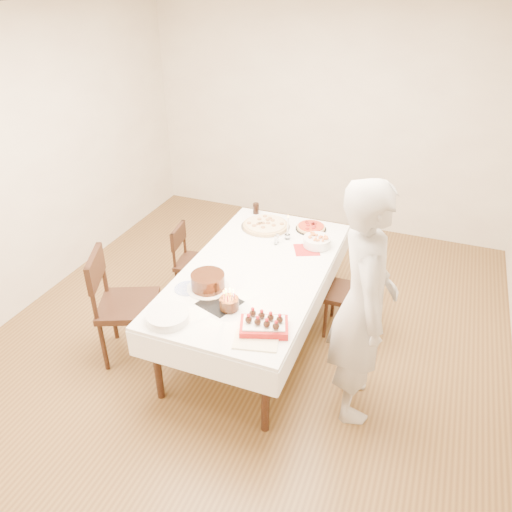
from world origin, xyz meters
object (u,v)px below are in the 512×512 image
(taper_candle, at_px, (288,227))
(birthday_cake, at_px, (229,300))
(chair_left_savory, at_px, (196,263))
(chair_right_savory, at_px, (349,294))
(person, at_px, (363,305))
(cola_glass, at_px, (256,208))
(chair_left_dessert, at_px, (128,306))
(dining_table, at_px, (256,305))
(strawberry_box, at_px, (264,325))
(pasta_bowl, at_px, (317,241))
(pizza_pepperoni, at_px, (311,227))
(pizza_white, at_px, (265,225))
(layer_cake, at_px, (208,282))

(taper_candle, xyz_separation_m, birthday_cake, (-0.06, -1.19, -0.04))
(chair_left_savory, height_order, taper_candle, taper_candle)
(chair_left_savory, bearing_deg, chair_right_savory, 171.53)
(person, distance_m, cola_glass, 1.97)
(person, bearing_deg, chair_left_dessert, 77.07)
(dining_table, height_order, cola_glass, cola_glass)
(person, relative_size, strawberry_box, 5.57)
(pasta_bowl, bearing_deg, chair_right_savory, -22.25)
(taper_candle, bearing_deg, chair_left_savory, -168.55)
(chair_left_dessert, xyz_separation_m, pasta_bowl, (1.30, 1.12, 0.29))
(pizza_pepperoni, relative_size, birthday_cake, 2.00)
(dining_table, height_order, pizza_white, pizza_white)
(person, bearing_deg, strawberry_box, 98.90)
(chair_right_savory, relative_size, taper_candle, 3.31)
(cola_glass, bearing_deg, pizza_white, -51.86)
(chair_left_dessert, bearing_deg, birthday_cake, 154.03)
(strawberry_box, bearing_deg, pasta_bowl, 88.87)
(pizza_pepperoni, relative_size, pasta_bowl, 1.18)
(pasta_bowl, relative_size, strawberry_box, 0.75)
(chair_right_savory, relative_size, chair_left_dessert, 0.82)
(pizza_pepperoni, bearing_deg, chair_left_savory, -156.95)
(dining_table, xyz_separation_m, chair_left_dessert, (-0.92, -0.56, 0.13))
(cola_glass, distance_m, layer_cake, 1.41)
(dining_table, bearing_deg, chair_left_dessert, -148.55)
(person, height_order, pasta_bowl, person)
(pizza_white, bearing_deg, pizza_pepperoni, 15.50)
(strawberry_box, bearing_deg, pizza_pepperoni, 94.10)
(chair_right_savory, xyz_separation_m, pasta_bowl, (-0.36, 0.15, 0.39))
(pizza_pepperoni, relative_size, cola_glass, 2.61)
(pizza_white, distance_m, birthday_cake, 1.35)
(chair_left_dessert, relative_size, pizza_white, 2.12)
(chair_left_dessert, xyz_separation_m, pizza_pepperoni, (1.16, 1.42, 0.27))
(chair_left_dessert, bearing_deg, pizza_pepperoni, -153.16)
(pasta_bowl, bearing_deg, pizza_pepperoni, 115.24)
(chair_right_savory, distance_m, layer_cake, 1.34)
(person, distance_m, pizza_white, 1.66)
(chair_left_savory, height_order, pizza_white, pizza_white)
(dining_table, xyz_separation_m, strawberry_box, (0.35, -0.74, 0.42))
(dining_table, relative_size, chair_right_savory, 2.60)
(dining_table, relative_size, strawberry_box, 6.39)
(dining_table, distance_m, birthday_cake, 0.76)
(chair_right_savory, height_order, pizza_pepperoni, chair_right_savory)
(layer_cake, height_order, birthday_cake, birthday_cake)
(pasta_bowl, distance_m, layer_cake, 1.15)
(chair_left_savory, bearing_deg, cola_glass, -134.10)
(chair_left_dessert, distance_m, pizza_white, 1.52)
(person, xyz_separation_m, pasta_bowl, (-0.59, 0.99, -0.13))
(chair_left_savory, relative_size, chair_left_dessert, 0.77)
(chair_right_savory, xyz_separation_m, layer_cake, (-0.98, -0.82, 0.41))
(chair_right_savory, distance_m, chair_left_savory, 1.54)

